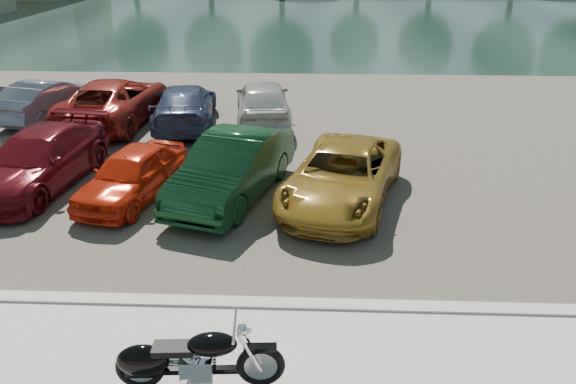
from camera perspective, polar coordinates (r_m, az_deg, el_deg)
name	(u,v)px	position (r m, az deg, el deg)	size (l,w,h in m)	color
kerb	(268,305)	(9.80, -2.04, -11.41)	(60.00, 0.30, 0.14)	#B9B6AE
parking_lot	(289,137)	(17.89, 0.10, 5.59)	(60.00, 18.00, 0.04)	#464038
river	(304,18)	(46.28, 1.61, 17.27)	(120.00, 40.00, 0.00)	#1B312D
motorcycle	(184,360)	(8.11, -10.52, -16.41)	(2.33, 0.75, 1.05)	black
car_3	(38,160)	(15.37, -24.02, 2.99)	(1.94, 4.77, 1.38)	#5A0C13
car_4	(132,174)	(13.89, -15.55, 1.75)	(1.46, 3.62, 1.23)	red
car_5	(232,168)	(13.47, -5.68, 2.48)	(1.59, 4.57, 1.51)	#0E361B
car_6	(342,175)	(13.23, 5.53, 1.70)	(2.24, 4.86, 1.35)	#A27725
car_9	(48,99)	(21.27, -23.21, 8.66)	(1.44, 4.12, 1.36)	slate
car_10	(114,100)	(20.04, -17.21, 8.87)	(2.48, 5.38, 1.50)	maroon
car_11	(185,105)	(19.14, -10.41, 8.65)	(1.90, 4.68, 1.36)	navy
car_12	(263,101)	(19.13, -2.56, 9.22)	(1.76, 4.38, 1.49)	beige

